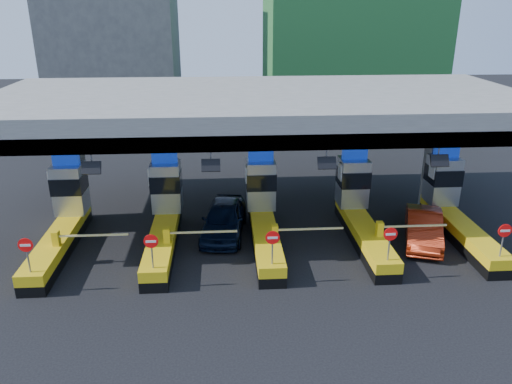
{
  "coord_description": "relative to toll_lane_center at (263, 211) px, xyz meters",
  "views": [
    {
      "loc": [
        -1.96,
        -23.2,
        11.37
      ],
      "look_at": [
        -0.37,
        0.0,
        2.53
      ],
      "focal_mm": 35.0,
      "sensor_mm": 36.0,
      "label": 1
    }
  ],
  "objects": [
    {
      "name": "toll_lane_left",
      "position": [
        -5.0,
        0.0,
        0.0
      ],
      "size": [
        4.43,
        8.0,
        4.16
      ],
      "color": "black",
      "rests_on": "ground"
    },
    {
      "name": "van",
      "position": [
        -2.02,
        0.29,
        -0.51
      ],
      "size": [
        2.75,
        5.43,
        1.77
      ],
      "primitive_type": "imported",
      "rotation": [
        0.0,
        0.0,
        -0.13
      ],
      "color": "black",
      "rests_on": "ground"
    },
    {
      "name": "ground",
      "position": [
        -0.0,
        -0.28,
        -1.4
      ],
      "size": [
        120.0,
        120.0,
        0.0
      ],
      "primitive_type": "plane",
      "color": "black",
      "rests_on": "ground"
    },
    {
      "name": "toll_lane_right",
      "position": [
        5.0,
        0.0,
        0.0
      ],
      "size": [
        4.43,
        8.0,
        4.16
      ],
      "color": "black",
      "rests_on": "ground"
    },
    {
      "name": "toll_lane_far_right",
      "position": [
        10.0,
        0.0,
        0.0
      ],
      "size": [
        4.43,
        8.0,
        4.16
      ],
      "color": "black",
      "rests_on": "ground"
    },
    {
      "name": "toll_lane_center",
      "position": [
        0.0,
        0.0,
        0.0
      ],
      "size": [
        4.43,
        8.0,
        4.16
      ],
      "color": "black",
      "rests_on": "ground"
    },
    {
      "name": "red_car",
      "position": [
        8.01,
        -1.33,
        -0.61
      ],
      "size": [
        3.12,
        5.08,
        1.58
      ],
      "primitive_type": "imported",
      "rotation": [
        0.0,
        0.0,
        -0.33
      ],
      "color": "maroon",
      "rests_on": "ground"
    },
    {
      "name": "toll_canopy",
      "position": [
        -0.0,
        2.59,
        4.74
      ],
      "size": [
        28.0,
        12.09,
        7.0
      ],
      "color": "slate",
      "rests_on": "ground"
    },
    {
      "name": "toll_lane_far_left",
      "position": [
        -10.0,
        0.0,
        0.0
      ],
      "size": [
        4.43,
        8.0,
        4.16
      ],
      "color": "black",
      "rests_on": "ground"
    },
    {
      "name": "bg_building_concrete",
      "position": [
        -14.0,
        35.72,
        7.6
      ],
      "size": [
        14.0,
        10.0,
        18.0
      ],
      "primitive_type": "cube",
      "color": "#4C4C49",
      "rests_on": "ground"
    }
  ]
}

